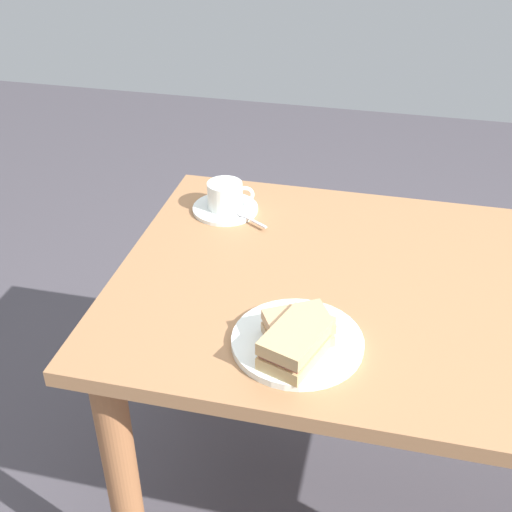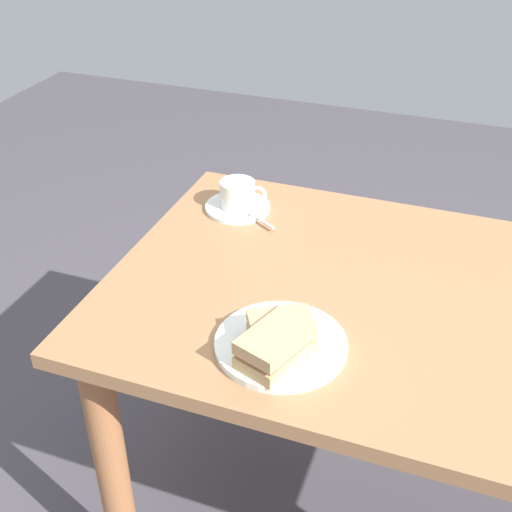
{
  "view_description": "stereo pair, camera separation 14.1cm",
  "coord_description": "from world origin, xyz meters",
  "px_view_note": "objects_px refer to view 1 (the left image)",
  "views": [
    {
      "loc": [
        -0.07,
        -1.15,
        1.56
      ],
      "look_at": [
        -0.34,
        0.0,
        0.78
      ],
      "focal_mm": 46.15,
      "sensor_mm": 36.0,
      "label": 1
    },
    {
      "loc": [
        0.06,
        -1.11,
        1.56
      ],
      "look_at": [
        -0.34,
        0.0,
        0.78
      ],
      "focal_mm": 46.15,
      "sensor_mm": 36.0,
      "label": 2
    }
  ],
  "objects_px": {
    "coffee_saucer": "(225,209)",
    "coffee_cup": "(226,194)",
    "dining_table": "(407,337)",
    "sandwich_front": "(298,328)",
    "spoon": "(247,217)",
    "sandwich_back": "(296,343)",
    "sandwich_plate": "(297,342)"
  },
  "relations": [
    {
      "from": "sandwich_front",
      "to": "sandwich_back",
      "type": "relative_size",
      "value": 0.9
    },
    {
      "from": "coffee_saucer",
      "to": "spoon",
      "type": "distance_m",
      "value": 0.08
    },
    {
      "from": "dining_table",
      "to": "sandwich_back",
      "type": "height_order",
      "value": "sandwich_back"
    },
    {
      "from": "dining_table",
      "to": "spoon",
      "type": "distance_m",
      "value": 0.47
    },
    {
      "from": "dining_table",
      "to": "coffee_cup",
      "type": "relative_size",
      "value": 11.0
    },
    {
      "from": "sandwich_front",
      "to": "coffee_cup",
      "type": "relative_size",
      "value": 1.23
    },
    {
      "from": "coffee_saucer",
      "to": "coffee_cup",
      "type": "relative_size",
      "value": 1.42
    },
    {
      "from": "dining_table",
      "to": "spoon",
      "type": "relative_size",
      "value": 14.14
    },
    {
      "from": "sandwich_back",
      "to": "coffee_saucer",
      "type": "xyz_separation_m",
      "value": [
        -0.27,
        0.5,
        -0.04
      ]
    },
    {
      "from": "dining_table",
      "to": "sandwich_back",
      "type": "relative_size",
      "value": 8.01
    },
    {
      "from": "sandwich_plate",
      "to": "coffee_saucer",
      "type": "height_order",
      "value": "sandwich_plate"
    },
    {
      "from": "sandwich_plate",
      "to": "sandwich_front",
      "type": "relative_size",
      "value": 1.74
    },
    {
      "from": "coffee_cup",
      "to": "spoon",
      "type": "height_order",
      "value": "coffee_cup"
    },
    {
      "from": "dining_table",
      "to": "sandwich_back",
      "type": "xyz_separation_m",
      "value": [
        -0.2,
        -0.27,
        0.17
      ]
    },
    {
      "from": "sandwich_back",
      "to": "sandwich_front",
      "type": "bearing_deg",
      "value": 96.33
    },
    {
      "from": "sandwich_back",
      "to": "coffee_cup",
      "type": "distance_m",
      "value": 0.57
    },
    {
      "from": "dining_table",
      "to": "coffee_cup",
      "type": "distance_m",
      "value": 0.55
    },
    {
      "from": "dining_table",
      "to": "coffee_cup",
      "type": "bearing_deg",
      "value": 153.71
    },
    {
      "from": "sandwich_front",
      "to": "coffee_cup",
      "type": "bearing_deg",
      "value": 119.8
    },
    {
      "from": "spoon",
      "to": "sandwich_back",
      "type": "bearing_deg",
      "value": -66.28
    },
    {
      "from": "coffee_saucer",
      "to": "sandwich_plate",
      "type": "bearing_deg",
      "value": -60.03
    },
    {
      "from": "sandwich_plate",
      "to": "spoon",
      "type": "relative_size",
      "value": 2.75
    },
    {
      "from": "sandwich_back",
      "to": "coffee_cup",
      "type": "relative_size",
      "value": 1.37
    },
    {
      "from": "coffee_saucer",
      "to": "coffee_cup",
      "type": "distance_m",
      "value": 0.04
    },
    {
      "from": "sandwich_front",
      "to": "coffee_cup",
      "type": "distance_m",
      "value": 0.53
    },
    {
      "from": "sandwich_front",
      "to": "spoon",
      "type": "height_order",
      "value": "sandwich_front"
    },
    {
      "from": "coffee_saucer",
      "to": "coffee_cup",
      "type": "height_order",
      "value": "coffee_cup"
    },
    {
      "from": "spoon",
      "to": "coffee_cup",
      "type": "bearing_deg",
      "value": 146.41
    },
    {
      "from": "dining_table",
      "to": "sandwich_front",
      "type": "relative_size",
      "value": 8.94
    },
    {
      "from": "sandwich_plate",
      "to": "sandwich_back",
      "type": "height_order",
      "value": "sandwich_back"
    },
    {
      "from": "dining_table",
      "to": "sandwich_plate",
      "type": "relative_size",
      "value": 5.14
    },
    {
      "from": "coffee_saucer",
      "to": "sandwich_back",
      "type": "bearing_deg",
      "value": -61.93
    }
  ]
}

